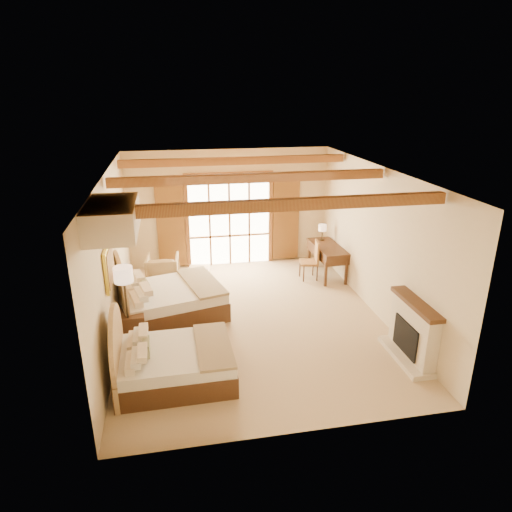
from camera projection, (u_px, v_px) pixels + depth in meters
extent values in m
plane|color=tan|center=(252.00, 320.00, 9.85)|extent=(7.00, 7.00, 0.00)
plane|color=beige|center=(229.00, 208.00, 12.52)|extent=(5.50, 0.00, 5.50)
plane|color=beige|center=(112.00, 259.00, 8.81)|extent=(0.00, 7.00, 7.00)
plane|color=beige|center=(378.00, 242.00, 9.77)|extent=(0.00, 7.00, 7.00)
plane|color=#B07638|center=(251.00, 172.00, 8.74)|extent=(7.00, 7.00, 0.00)
cube|color=white|center=(229.00, 221.00, 12.60)|extent=(2.20, 0.02, 2.50)
cube|color=brown|center=(171.00, 224.00, 12.29)|extent=(0.75, 0.06, 2.40)
cube|color=brown|center=(286.00, 218.00, 12.85)|extent=(0.75, 0.06, 2.40)
cube|color=beige|center=(413.00, 332.00, 8.28)|extent=(0.25, 1.30, 1.10)
cube|color=black|center=(409.00, 337.00, 8.30)|extent=(0.18, 0.80, 0.60)
cube|color=beige|center=(406.00, 356.00, 8.43)|extent=(0.45, 1.40, 0.10)
cube|color=#482C1B|center=(417.00, 304.00, 8.08)|extent=(0.30, 1.40, 0.08)
cube|color=yellow|center=(109.00, 266.00, 8.08)|extent=(0.05, 0.95, 0.75)
cube|color=#B38D41|center=(111.00, 266.00, 8.08)|extent=(0.02, 0.82, 0.62)
cube|color=beige|center=(112.00, 218.00, 6.56)|extent=(0.70, 1.40, 0.45)
cube|color=#482C1B|center=(176.00, 370.00, 7.77)|extent=(1.96, 1.49, 0.38)
cube|color=silver|center=(175.00, 355.00, 7.67)|extent=(1.92, 1.46, 0.21)
cube|color=#9B835D|center=(214.00, 346.00, 7.74)|extent=(0.60, 1.51, 0.05)
cube|color=gray|center=(146.00, 347.00, 7.51)|extent=(0.12, 0.40, 0.23)
cube|color=#482C1B|center=(170.00, 307.00, 9.96)|extent=(2.52, 2.14, 0.43)
cube|color=silver|center=(169.00, 293.00, 9.84)|extent=(2.47, 2.10, 0.23)
cube|color=#9B835D|center=(204.00, 285.00, 9.93)|extent=(1.05, 1.79, 0.05)
cube|color=gray|center=(145.00, 285.00, 9.67)|extent=(0.23, 0.46, 0.26)
cube|color=#482C1B|center=(132.00, 327.00, 8.92)|extent=(0.55, 0.55, 0.61)
cylinder|color=#352A1A|center=(131.00, 345.00, 8.85)|extent=(0.23, 0.23, 0.03)
cylinder|color=#352A1A|center=(127.00, 312.00, 8.60)|extent=(0.04, 0.04, 1.41)
cylinder|color=#FFDAB6|center=(123.00, 275.00, 8.33)|extent=(0.35, 0.35, 0.29)
imported|color=tan|center=(163.00, 269.00, 11.61)|extent=(0.85, 0.87, 0.74)
cube|color=tan|center=(200.00, 275.00, 11.71)|extent=(0.59, 0.59, 0.38)
cube|color=#482C1B|center=(328.00, 247.00, 11.95)|extent=(0.71, 1.54, 0.05)
cube|color=#482C1B|center=(327.00, 252.00, 12.00)|extent=(0.68, 1.50, 0.24)
cube|color=#96612F|center=(309.00, 262.00, 11.82)|extent=(0.52, 0.52, 0.06)
cube|color=#96612F|center=(317.00, 251.00, 11.75)|extent=(0.12, 0.45, 0.55)
cylinder|color=#352A1A|center=(322.00, 240.00, 12.39)|extent=(0.13, 0.13, 0.02)
cylinder|color=#352A1A|center=(322.00, 234.00, 12.34)|extent=(0.03, 0.03, 0.31)
cylinder|color=#FFDAB6|center=(322.00, 228.00, 12.27)|extent=(0.22, 0.22, 0.17)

